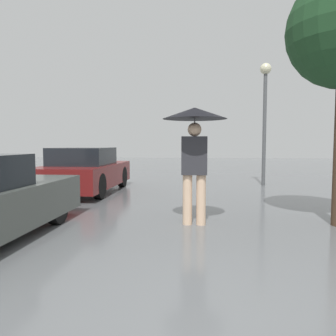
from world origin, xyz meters
TOP-DOWN VIEW (x-y plane):
  - ground_plane at (0.00, 0.00)m, footprint 60.00×60.00m
  - pedestrian at (-0.14, 3.21)m, footprint 1.08×1.08m
  - parked_car_farthest at (-3.34, 6.70)m, footprint 1.74×3.81m
  - street_lamp at (2.02, 8.75)m, footprint 0.36×0.36m

SIDE VIEW (x-z plane):
  - ground_plane at x=0.00m, z-range 0.00..0.00m
  - parked_car_farthest at x=-3.34m, z-range -0.04..1.23m
  - pedestrian at x=-0.14m, z-range 0.56..2.54m
  - street_lamp at x=2.02m, z-range 0.78..4.77m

